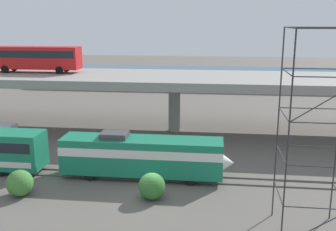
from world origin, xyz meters
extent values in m
plane|color=#605B54|center=(0.00, 0.00, 0.00)|extent=(260.00, 260.00, 0.00)
cube|color=#59544C|center=(0.00, 3.25, 0.06)|extent=(110.00, 0.12, 0.12)
cube|color=#59544C|center=(0.00, 4.75, 0.06)|extent=(110.00, 0.12, 0.12)
cube|color=#197A56|center=(-1.26, 4.00, 2.08)|extent=(14.50, 3.00, 3.20)
cube|color=white|center=(-1.26, 4.00, 2.66)|extent=(14.50, 3.04, 0.77)
cone|color=white|center=(5.99, 4.00, 1.76)|extent=(1.98, 2.85, 2.85)
cube|color=black|center=(4.51, 4.00, 2.98)|extent=(1.98, 2.70, 1.02)
cube|color=#3F3F42|center=(-3.73, 4.00, 3.93)|extent=(2.40, 1.80, 0.50)
cylinder|color=black|center=(3.27, 5.35, 0.48)|extent=(0.96, 0.18, 0.96)
cylinder|color=black|center=(3.27, 2.65, 0.48)|extent=(0.96, 0.18, 0.96)
cylinder|color=black|center=(-5.79, 5.35, 0.48)|extent=(0.96, 0.18, 0.96)
cylinder|color=black|center=(-5.79, 2.65, 0.48)|extent=(0.96, 0.18, 0.96)
cylinder|color=black|center=(-14.31, 5.35, 0.46)|extent=(0.92, 0.18, 0.92)
cube|color=gray|center=(0.00, 20.00, 6.68)|extent=(96.00, 12.43, 1.03)
cylinder|color=gray|center=(0.00, 20.00, 3.08)|extent=(1.50, 1.50, 6.16)
cube|color=red|center=(-18.64, 20.89, 9.14)|extent=(12.00, 2.55, 2.90)
cube|color=black|center=(-18.64, 20.89, 9.66)|extent=(11.52, 2.59, 0.93)
cylinder|color=black|center=(-22.36, 19.68, 7.69)|extent=(1.00, 0.26, 1.00)
cylinder|color=black|center=(-22.36, 22.10, 7.69)|extent=(1.00, 0.26, 1.00)
cylinder|color=black|center=(-14.92, 19.68, 7.69)|extent=(1.00, 0.26, 1.00)
cylinder|color=black|center=(-14.92, 22.10, 7.69)|extent=(1.00, 0.26, 1.00)
cube|color=#B7B7BC|center=(-18.36, 11.27, 1.44)|extent=(2.00, 2.30, 2.00)
cylinder|color=black|center=(-18.65, 12.36, 0.44)|extent=(0.88, 0.28, 0.88)
cylinder|color=#2D2D30|center=(9.57, -1.99, 6.76)|extent=(0.10, 0.10, 13.52)
cylinder|color=#2D2D30|center=(9.57, -6.03, 6.76)|extent=(0.10, 0.10, 13.52)
cylinder|color=#2D2D30|center=(11.59, -1.99, 2.70)|extent=(4.04, 0.07, 0.07)
cylinder|color=#2D2D30|center=(11.59, -6.03, 2.70)|extent=(4.04, 0.07, 0.07)
cylinder|color=#2D2D30|center=(9.57, -4.01, 2.70)|extent=(0.07, 4.04, 0.07)
cylinder|color=#2D2D30|center=(11.59, -1.99, 5.41)|extent=(4.04, 0.07, 0.07)
cylinder|color=#2D2D30|center=(11.59, -6.03, 5.41)|extent=(4.04, 0.07, 0.07)
cylinder|color=#2D2D30|center=(9.57, -4.01, 5.41)|extent=(0.07, 4.04, 0.07)
cylinder|color=#2D2D30|center=(11.59, -1.99, 8.11)|extent=(4.04, 0.07, 0.07)
cylinder|color=#2D2D30|center=(11.59, -6.03, 8.11)|extent=(4.04, 0.07, 0.07)
cylinder|color=#2D2D30|center=(9.57, -4.01, 8.11)|extent=(0.07, 4.04, 0.07)
cylinder|color=#2D2D30|center=(11.59, -1.99, 10.82)|extent=(4.04, 0.07, 0.07)
cylinder|color=#2D2D30|center=(11.59, -6.03, 10.82)|extent=(4.04, 0.07, 0.07)
cylinder|color=#2D2D30|center=(9.57, -4.01, 10.82)|extent=(0.07, 4.04, 0.07)
cylinder|color=#2D2D30|center=(11.59, -1.99, 13.52)|extent=(4.04, 0.07, 0.07)
cylinder|color=#2D2D30|center=(11.59, -6.03, 13.52)|extent=(4.04, 0.07, 0.07)
cylinder|color=#2D2D30|center=(9.57, -4.01, 13.52)|extent=(0.07, 4.04, 0.07)
cylinder|color=#2D2D30|center=(11.59, -6.03, 1.35)|extent=(4.08, 0.07, 2.76)
cylinder|color=#2D2D30|center=(11.59, -6.03, 9.46)|extent=(4.08, 0.07, 2.76)
cube|color=gray|center=(0.00, 55.00, 0.87)|extent=(66.63, 13.51, 1.73)
cube|color=#9E998C|center=(7.97, 57.99, 2.40)|extent=(4.69, 1.79, 0.70)
cube|color=#1E232B|center=(8.21, 57.99, 2.99)|extent=(2.06, 1.58, 0.48)
cylinder|color=black|center=(6.52, 57.14, 2.05)|extent=(0.64, 0.20, 0.64)
cylinder|color=black|center=(6.52, 58.84, 2.05)|extent=(0.64, 0.20, 0.64)
cylinder|color=black|center=(9.43, 57.14, 2.05)|extent=(0.64, 0.20, 0.64)
cylinder|color=black|center=(9.43, 58.84, 2.05)|extent=(0.64, 0.20, 0.64)
cube|color=#515459|center=(-17.27, 51.64, 2.40)|extent=(4.56, 1.86, 0.70)
cube|color=#1E232B|center=(-17.04, 51.64, 2.99)|extent=(2.00, 1.64, 0.48)
cylinder|color=black|center=(-18.68, 50.76, 2.05)|extent=(0.64, 0.20, 0.64)
cylinder|color=black|center=(-18.68, 52.52, 2.05)|extent=(0.64, 0.20, 0.64)
cylinder|color=black|center=(-15.86, 50.76, 2.05)|extent=(0.64, 0.20, 0.64)
cylinder|color=black|center=(-15.86, 52.52, 2.05)|extent=(0.64, 0.20, 0.64)
cube|color=maroon|center=(-14.83, 54.62, 2.40)|extent=(4.30, 1.79, 0.70)
cube|color=#1E232B|center=(-14.61, 54.62, 2.99)|extent=(1.89, 1.57, 0.48)
cylinder|color=black|center=(-16.16, 53.77, 2.05)|extent=(0.64, 0.20, 0.64)
cylinder|color=black|center=(-16.16, 55.47, 2.05)|extent=(0.64, 0.20, 0.64)
cylinder|color=black|center=(-13.49, 53.77, 2.05)|extent=(0.64, 0.20, 0.64)
cylinder|color=black|center=(-13.49, 55.47, 2.05)|extent=(0.64, 0.20, 0.64)
cube|color=black|center=(-3.87, 52.04, 2.40)|extent=(4.16, 1.86, 0.70)
cube|color=#1E232B|center=(-3.66, 52.04, 2.99)|extent=(1.83, 1.63, 0.48)
cylinder|color=black|center=(-5.16, 51.16, 2.05)|extent=(0.64, 0.20, 0.64)
cylinder|color=black|center=(-5.16, 52.92, 2.05)|extent=(0.64, 0.20, 0.64)
cylinder|color=black|center=(-2.57, 51.16, 2.05)|extent=(0.64, 0.20, 0.64)
cylinder|color=black|center=(-2.57, 52.92, 2.05)|extent=(0.64, 0.20, 0.64)
cube|color=silver|center=(13.72, 53.68, 2.40)|extent=(4.69, 1.83, 0.70)
cube|color=#1E232B|center=(13.48, 53.68, 2.99)|extent=(2.06, 1.61, 0.48)
cylinder|color=black|center=(15.17, 54.55, 2.05)|extent=(0.64, 0.20, 0.64)
cylinder|color=black|center=(15.17, 52.81, 2.05)|extent=(0.64, 0.20, 0.64)
cylinder|color=black|center=(12.26, 54.55, 2.05)|extent=(0.64, 0.20, 0.64)
cylinder|color=black|center=(12.26, 52.81, 2.05)|extent=(0.64, 0.20, 0.64)
cube|color=silver|center=(2.83, 57.81, 2.40)|extent=(4.56, 1.80, 0.70)
cube|color=#1E232B|center=(2.60, 57.81, 2.99)|extent=(2.01, 1.58, 0.48)
cylinder|color=black|center=(4.24, 58.67, 2.05)|extent=(0.64, 0.20, 0.64)
cylinder|color=black|center=(4.24, 56.96, 2.05)|extent=(0.64, 0.20, 0.64)
cylinder|color=black|center=(1.41, 58.67, 2.05)|extent=(0.64, 0.20, 0.64)
cylinder|color=black|center=(1.41, 56.96, 2.05)|extent=(0.64, 0.20, 0.64)
cube|color=#2D5170|center=(0.00, 78.00, 0.00)|extent=(140.00, 36.00, 0.01)
sphere|color=#427F37|center=(-10.41, -1.01, 1.08)|extent=(2.16, 2.16, 2.16)
sphere|color=#326D2E|center=(0.35, -0.32, 1.08)|extent=(2.16, 2.16, 2.16)
camera|label=1|loc=(5.18, -29.33, 13.96)|focal=42.39mm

